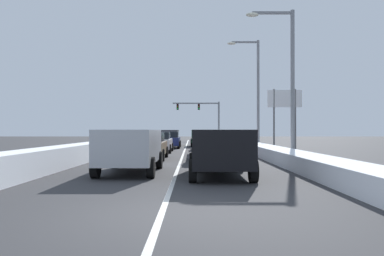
{
  "coord_description": "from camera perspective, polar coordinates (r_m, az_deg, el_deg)",
  "views": [
    {
      "loc": [
        0.6,
        -7.49,
        1.66
      ],
      "look_at": [
        0.4,
        38.0,
        1.9
      ],
      "focal_mm": 36.35,
      "sensor_mm": 36.0,
      "label": 1
    }
  ],
  "objects": [
    {
      "name": "suv_green_right_lane_fifth",
      "position": [
        39.82,
        1.6,
        -1.23
      ],
      "size": [
        2.16,
        4.9,
        1.67
      ],
      "color": "#1E5633",
      "rests_on": "ground"
    },
    {
      "name": "sedan_gray_right_lane_second",
      "position": [
        20.65,
        2.95,
        -2.78
      ],
      "size": [
        2.0,
        4.5,
        1.51
      ],
      "color": "slate",
      "rests_on": "ground"
    },
    {
      "name": "sedan_navy_center_lane_fourth",
      "position": [
        35.95,
        -3.04,
        -1.73
      ],
      "size": [
        2.0,
        4.5,
        1.51
      ],
      "color": "navy",
      "rests_on": "ground"
    },
    {
      "name": "street_lamp_right_mid",
      "position": [
        32.71,
        9.37,
        6.22
      ],
      "size": [
        2.66,
        0.36,
        9.09
      ],
      "color": "gray",
      "rests_on": "ground"
    },
    {
      "name": "snow_bank_right_shoulder",
      "position": [
        35.16,
        7.94,
        -2.46
      ],
      "size": [
        1.48,
        60.14,
        0.66
      ],
      "primitive_type": "cube",
      "color": "white",
      "rests_on": "ground"
    },
    {
      "name": "suv_silver_center_lane_nearest",
      "position": [
        15.23,
        -8.7,
        -2.72
      ],
      "size": [
        2.16,
        4.9,
        1.67
      ],
      "color": "#B7BABF",
      "rests_on": "ground"
    },
    {
      "name": "suv_charcoal_center_lane_fifth",
      "position": [
        41.8,
        -3.11,
        -1.18
      ],
      "size": [
        2.16,
        4.9,
        1.67
      ],
      "color": "#38383D",
      "rests_on": "ground"
    },
    {
      "name": "roadside_sign_right",
      "position": [
        37.41,
        13.69,
        3.32
      ],
      "size": [
        3.2,
        0.16,
        5.5
      ],
      "color": "#59595B",
      "rests_on": "ground"
    },
    {
      "name": "sedan_white_center_lane_third",
      "position": [
        29.04,
        -4.64,
        -2.07
      ],
      "size": [
        2.0,
        4.5,
        1.51
      ],
      "color": "silver",
      "rests_on": "ground"
    },
    {
      "name": "suv_maroon_right_lane_third",
      "position": [
        26.63,
        3.09,
        -1.68
      ],
      "size": [
        2.16,
        4.9,
        1.67
      ],
      "color": "maroon",
      "rests_on": "ground"
    },
    {
      "name": "lane_stripe_between_right_lane_and_center_lane",
      "position": [
        34.87,
        -0.73,
        -3.02
      ],
      "size": [
        0.14,
        60.14,
        0.01
      ],
      "primitive_type": "cube",
      "color": "silver",
      "rests_on": "ground"
    },
    {
      "name": "traffic_light_gantry",
      "position": [
        62.24,
        2.07,
        2.31
      ],
      "size": [
        7.54,
        0.47,
        6.2
      ],
      "color": "slate",
      "rests_on": "ground"
    },
    {
      "name": "snow_bank_left_shoulder",
      "position": [
        35.34,
        -9.36,
        -2.24
      ],
      "size": [
        1.26,
        60.14,
        0.92
      ],
      "primitive_type": "cube",
      "color": "white",
      "rests_on": "ground"
    },
    {
      "name": "ground_plane",
      "position": [
        29.41,
        -0.92,
        -3.54
      ],
      "size": [
        142.14,
        142.14,
        0.0
      ],
      "primitive_type": "plane",
      "color": "#333335"
    },
    {
      "name": "suv_black_right_lane_nearest",
      "position": [
        13.98,
        4.28,
        -2.93
      ],
      "size": [
        2.16,
        4.9,
        1.67
      ],
      "color": "black",
      "rests_on": "ground"
    },
    {
      "name": "street_lamp_right_near",
      "position": [
        22.01,
        13.88,
        8.21
      ],
      "size": [
        2.66,
        0.36,
        8.21
      ],
      "color": "gray",
      "rests_on": "ground"
    },
    {
      "name": "sedan_tan_center_lane_second",
      "position": [
        22.21,
        -6.1,
        -2.61
      ],
      "size": [
        2.0,
        4.5,
        1.51
      ],
      "color": "#937F60",
      "rests_on": "ground"
    },
    {
      "name": "sedan_red_right_lane_fourth",
      "position": [
        32.83,
        2.27,
        -1.86
      ],
      "size": [
        2.0,
        4.5,
        1.51
      ],
      "color": "maroon",
      "rests_on": "ground"
    }
  ]
}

